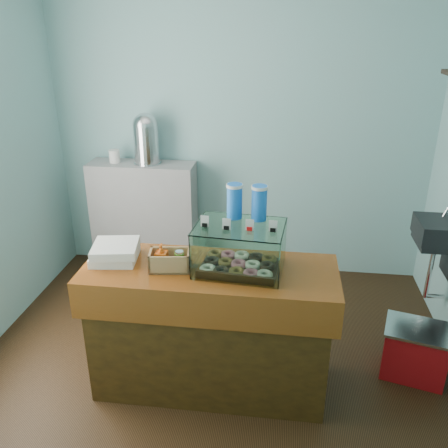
# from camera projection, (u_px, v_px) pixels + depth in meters

# --- Properties ---
(ground) EXTENTS (3.50, 3.50, 0.00)m
(ground) POSITION_uv_depth(u_px,v_px,m) (216.00, 358.00, 3.54)
(ground) COLOR black
(ground) RESTS_ON ground
(room_shell) EXTENTS (3.54, 3.04, 2.82)m
(room_shell) POSITION_uv_depth(u_px,v_px,m) (219.00, 131.00, 2.87)
(room_shell) COLOR #82BCBE
(room_shell) RESTS_ON ground
(counter) EXTENTS (1.60, 0.60, 0.90)m
(counter) POSITION_uv_depth(u_px,v_px,m) (210.00, 327.00, 3.13)
(counter) COLOR #482D0E
(counter) RESTS_ON ground
(back_shelf) EXTENTS (1.00, 0.32, 1.10)m
(back_shelf) POSITION_uv_depth(u_px,v_px,m) (145.00, 218.00, 4.63)
(back_shelf) COLOR gray
(back_shelf) RESTS_ON ground
(display_case) EXTENTS (0.57, 0.44, 0.51)m
(display_case) POSITION_uv_depth(u_px,v_px,m) (241.00, 243.00, 2.91)
(display_case) COLOR black
(display_case) RESTS_ON counter
(condiment_crate) EXTENTS (0.27, 0.18, 0.17)m
(condiment_crate) POSITION_uv_depth(u_px,v_px,m) (169.00, 260.00, 2.92)
(condiment_crate) COLOR #A48352
(condiment_crate) RESTS_ON counter
(pastry_boxes) EXTENTS (0.33, 0.33, 0.11)m
(pastry_boxes) POSITION_uv_depth(u_px,v_px,m) (115.00, 252.00, 3.04)
(pastry_boxes) COLOR silver
(pastry_boxes) RESTS_ON counter
(coffee_urn) EXTENTS (0.26, 0.26, 0.47)m
(coffee_urn) POSITION_uv_depth(u_px,v_px,m) (146.00, 137.00, 4.31)
(coffee_urn) COLOR silver
(coffee_urn) RESTS_ON back_shelf
(red_cooler) EXTENTS (0.50, 0.43, 0.38)m
(red_cooler) POSITION_uv_depth(u_px,v_px,m) (415.00, 351.00, 3.32)
(red_cooler) COLOR red
(red_cooler) RESTS_ON ground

